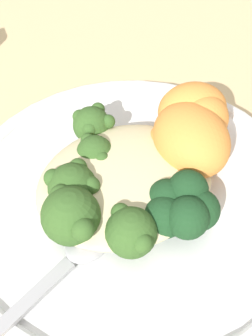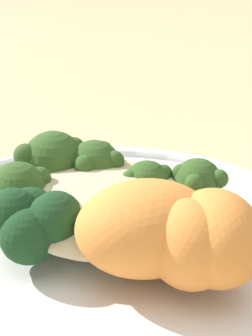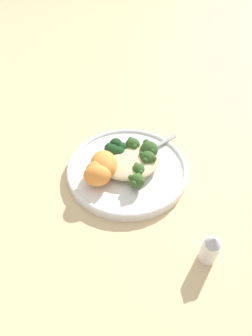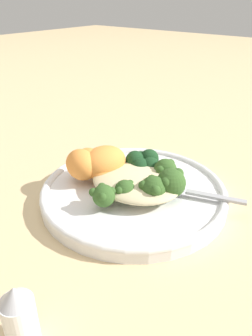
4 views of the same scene
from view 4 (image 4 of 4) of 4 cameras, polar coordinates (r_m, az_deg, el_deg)
The scene contains 15 objects.
ground_plane at distance 0.50m, azimuth 2.12°, elevation -4.72°, with size 4.00×4.00×0.00m, color #D6B784.
plate at distance 0.49m, azimuth 1.41°, elevation -4.20°, with size 0.27×0.27×0.02m.
quinoa_mound at distance 0.47m, azimuth 1.77°, elevation -2.22°, with size 0.13×0.11×0.02m, color beige.
broccoli_stalk_0 at distance 0.45m, azimuth -3.15°, elevation -3.66°, with size 0.05×0.10×0.03m.
broccoli_stalk_1 at distance 0.46m, azimuth -0.47°, elevation -3.03°, with size 0.08×0.08×0.03m.
broccoli_stalk_2 at distance 0.45m, azimuth 3.66°, elevation -3.18°, with size 0.10×0.04×0.04m.
broccoli_stalk_3 at distance 0.46m, azimuth 5.85°, elevation -2.26°, with size 0.13×0.05×0.04m.
broccoli_stalk_4 at distance 0.49m, azimuth 5.48°, elevation -0.61°, with size 0.09×0.08×0.04m.
sweet_potato_chunk_0 at distance 0.50m, azimuth -3.91°, elevation -0.17°, with size 0.06×0.05×0.03m, color orange.
sweet_potato_chunk_1 at distance 0.50m, azimuth -6.38°, elevation 1.08°, with size 0.05×0.04×0.04m, color orange.
sweet_potato_chunk_2 at distance 0.50m, azimuth -3.83°, elevation 1.10°, with size 0.07×0.06×0.05m, color orange.
sweet_potato_chunk_3 at distance 0.50m, azimuth -7.69°, elevation 0.60°, with size 0.06×0.05×0.05m, color orange.
kale_tuft at distance 0.51m, azimuth 2.96°, elevation 0.97°, with size 0.05×0.05×0.04m.
spoon at distance 0.47m, azimuth 9.80°, elevation -3.71°, with size 0.12×0.06×0.01m.
salt_shaker at distance 0.32m, azimuth -18.08°, elevation -23.35°, with size 0.03×0.03×0.07m.
Camera 4 is at (0.25, -0.34, 0.27)m, focal length 35.00 mm.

